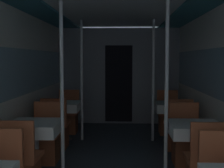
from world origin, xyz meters
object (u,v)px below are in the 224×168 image
Objects in this scene: support_pole_left_1 at (62,91)px; support_pole_right_1 at (166,91)px; support_pole_left_2 at (82,81)px; dining_table_right_1 at (195,132)px; dining_table_left_1 at (34,131)px; chair_left_far_1 at (46,143)px; chair_right_near_2 at (178,133)px; chair_left_far_2 at (68,119)px; chair_left_near_2 at (56,132)px; chair_right_far_1 at (186,145)px; support_pole_right_2 at (153,81)px; dining_table_right_2 at (173,109)px; dining_table_left_2 at (62,108)px; chair_right_far_2 at (168,120)px.

support_pole_left_1 and support_pole_right_1 have the same top height.
dining_table_right_1 is (1.70, -1.84, -0.53)m from support_pole_left_2.
dining_table_left_1 is at bearing 180.00° from support_pole_right_1.
chair_right_near_2 is (2.07, 0.72, 0.00)m from chair_left_far_1.
chair_left_far_2 reaches higher than dining_table_left_1.
chair_left_near_2 is 1.12m from chair_left_far_2.
support_pole_left_1 reaches higher than chair_left_far_1.
support_pole_left_2 is (0.37, 0.56, 0.85)m from chair_left_near_2.
chair_left_far_2 is 1.00× the size of chair_right_near_2.
support_pole_right_2 is (-0.37, 1.28, 0.85)m from chair_right_far_1.
chair_left_far_2 is (-0.37, 2.40, -0.85)m from support_pole_left_1.
support_pole_right_2 is at bearing 180.00° from dining_table_right_2.
chair_left_far_2 is 2.77m from chair_right_far_1.
support_pole_left_1 is at bearing 0.00° from dining_table_left_1.
chair_left_far_1 is 1.00× the size of chair_right_near_2.
dining_table_left_2 is 0.65m from chair_left_near_2.
chair_left_far_1 reaches higher than dining_table_left_2.
chair_left_near_2 is at bearing -90.00° from dining_table_left_2.
dining_table_left_1 is at bearing 180.00° from dining_table_right_1.
dining_table_left_1 is 0.81× the size of chair_left_far_1.
support_pole_left_1 is 1.98m from chair_right_far_1.
dining_table_right_1 is at bearing 0.00° from support_pole_right_1.
chair_right_near_2 is at bearing 90.00° from dining_table_right_1.
chair_left_far_2 is (0.00, 0.56, -0.32)m from dining_table_left_2.
support_pole_left_1 and support_pole_right_2 have the same top height.
chair_right_far_1 is at bearing -73.93° from support_pole_right_2.
support_pole_right_2 is (-0.37, -0.56, 0.85)m from chair_right_far_2.
support_pole_left_2 reaches higher than dining_table_right_1.
chair_right_far_2 is at bearing 90.00° from dining_table_right_1.
support_pole_right_2 is (-0.37, 0.56, 0.85)m from chair_right_near_2.
dining_table_right_2 is (2.07, -0.56, 0.32)m from chair_left_far_2.
support_pole_right_1 reaches higher than chair_left_near_2.
chair_left_far_1 is 1.23× the size of dining_table_left_2.
chair_left_far_1 is 2.07m from chair_right_far_1.
support_pole_right_2 is (-0.37, 0.00, 0.53)m from dining_table_right_2.
dining_table_right_2 is at bearing 90.00° from dining_table_right_1.
dining_table_right_1 is 0.81× the size of chair_right_far_1.
chair_left_far_1 and chair_right_far_1 have the same top height.
chair_right_far_2 reaches higher than dining_table_right_2.
chair_left_near_2 is 2.17m from dining_table_right_2.
dining_table_left_1 is at bearing -101.33° from support_pole_left_2.
chair_right_far_1 is at bearing -180.00° from chair_left_far_1.
support_pole_right_1 is (1.70, -1.28, 0.85)m from chair_left_near_2.
chair_left_far_1 is 0.72m from chair_left_near_2.
chair_left_near_2 is 0.39× the size of support_pole_right_1.
chair_left_near_2 is 1.00× the size of chair_right_near_2.
chair_right_near_2 reaches higher than dining_table_right_1.
dining_table_right_1 is (2.07, -0.56, 0.32)m from chair_left_far_1.
chair_right_far_2 is at bearing -180.00° from chair_left_far_2.
dining_table_right_2 is (0.00, 1.84, 0.00)m from dining_table_right_1.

